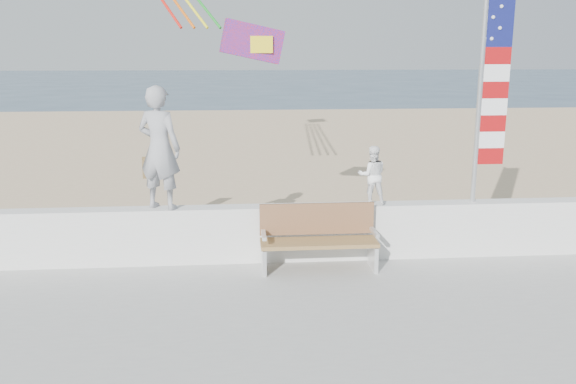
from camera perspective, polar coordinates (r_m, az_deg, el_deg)
name	(u,v)px	position (r m, az deg, el deg)	size (l,w,h in m)	color
ground	(284,322)	(8.22, -0.34, -12.11)	(220.00, 220.00, 0.00)	#2E445C
sand	(259,180)	(16.79, -2.74, 1.16)	(90.00, 40.00, 0.08)	#D2B48C
seawall	(275,233)	(9.86, -1.26, -3.84)	(30.00, 0.35, 0.90)	silver
adult	(159,148)	(9.60, -11.94, 4.05)	(0.70, 0.46, 1.92)	#929398
child	(372,175)	(9.85, 7.87, 1.57)	(0.46, 0.36, 0.95)	white
bench	(318,237)	(9.47, 2.84, -4.20)	(1.80, 0.57, 1.00)	olive
flag	(488,84)	(10.23, 18.24, 9.60)	(0.50, 0.08, 3.50)	silver
parafoil_kite	(254,42)	(10.80, -3.24, 13.83)	(1.14, 0.43, 0.77)	red
sign	(152,187)	(11.98, -12.60, 0.44)	(0.32, 0.07, 1.46)	olive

